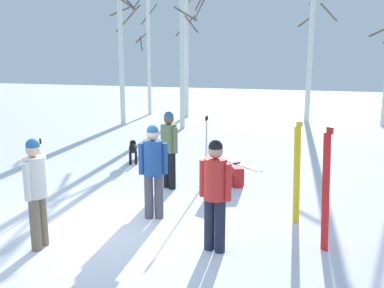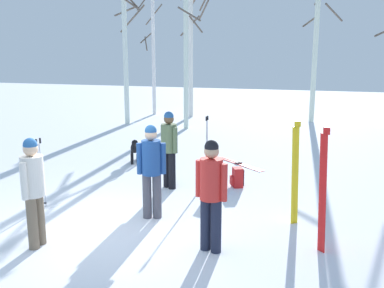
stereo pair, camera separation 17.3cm
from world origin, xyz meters
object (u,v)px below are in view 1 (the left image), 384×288
Objects in this scene: person_1 at (215,189)px; backpack_1 at (215,185)px; birch_tree_4 at (312,36)px; person_3 at (169,145)px; ski_pair_lying_0 at (238,164)px; ski_pair_planted_2 at (297,173)px; birch_tree_1 at (121,36)px; birch_tree_2 at (187,50)px; dog at (133,149)px; birch_tree_3 at (182,40)px; person_4 at (36,186)px; person_0 at (153,166)px; ski_poles_1 at (206,147)px; birch_tree_0 at (148,54)px; water_bottle_0 at (159,165)px; backpack_0 at (237,177)px; ski_pair_planted_0 at (326,190)px; ski_poles_0 at (41,172)px.

person_1 is 2.72m from backpack_1.
person_3 is at bearing -103.35° from birch_tree_4.
ski_pair_planted_2 is at bearing -65.29° from ski_pair_lying_0.
birch_tree_1 is 3.47m from birch_tree_2.
dog is 6.36m from birch_tree_3.
birch_tree_1 reaches higher than person_4.
person_0 reaches higher than ski_pair_lying_0.
ski_poles_1 is 0.25× the size of birch_tree_0.
birch_tree_0 is (-4.18, 9.48, 2.78)m from water_bottle_0.
birch_tree_3 reaches higher than backpack_0.
ski_pair_planted_0 reaches higher than dog.
person_3 is 0.30× the size of birch_tree_2.
ski_poles_1 is at bearing 46.21° from ski_poles_0.
person_0 reaches higher than dog.
dog is at bearing 87.67° from ski_poles_0.
dog reaches higher than water_bottle_0.
ski_pair_planted_2 reaches higher than person_3.
ski_pair_lying_0 is 0.22× the size of birch_tree_4.
water_bottle_0 is (-2.22, 0.88, -0.11)m from backpack_0.
birch_tree_2 reaches higher than ski_pair_planted_2.
birch_tree_4 is (4.45, 12.70, 2.91)m from ski_poles_0.
person_0 is 3.90× the size of backpack_1.
birch_tree_1 reaches higher than person_1.
birch_tree_2 reaches higher than ski_pair_lying_0.
person_3 is 1.14× the size of ski_pair_lying_0.
ski_poles_0 is (-4.70, -0.68, -0.18)m from ski_pair_planted_2.
person_4 is 2.06× the size of dog.
person_1 is 0.25× the size of birch_tree_4.
ski_poles_1 is (1.54, 4.12, -0.16)m from person_4.
birch_tree_0 reaches higher than ski_pair_lying_0.
backpack_0 is 11.34m from birch_tree_2.
person_3 is (-0.34, 1.77, 0.00)m from person_0.
person_0 is 0.25× the size of birch_tree_1.
water_bottle_0 is at bearing 139.77° from backpack_1.
birch_tree_2 is (-2.94, 10.59, 2.11)m from person_3.
person_0 reaches higher than ski_poles_1.
person_1 is at bearing -126.67° from ski_pair_planted_2.
person_1 is 3.36m from backpack_0.
birch_tree_3 reaches higher than person_0.
birch_tree_0 reaches higher than backpack_0.
ski_poles_1 is at bearing -61.01° from birch_tree_0.
person_0 is at bearing -61.31° from birch_tree_1.
ski_poles_0 is 0.21× the size of birch_tree_3.
backpack_0 is 1.00× the size of backpack_1.
ski_poles_0 is 0.22× the size of birch_tree_0.
person_0 reaches higher than ski_poles_0.
dog is 1.90× the size of backpack_1.
ski_pair_planted_0 is 8.49× the size of water_bottle_0.
ski_pair_planted_2 is (4.54, -3.13, 0.52)m from dog.
dog is 7.42m from birch_tree_1.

